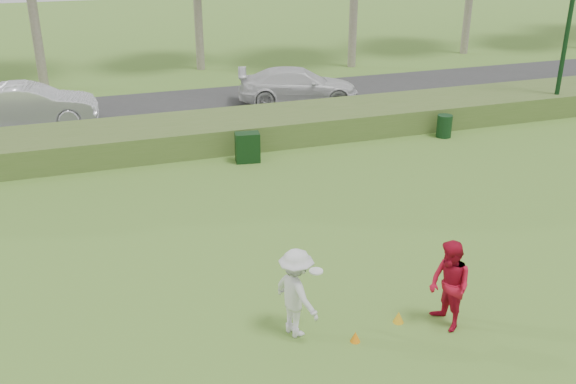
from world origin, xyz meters
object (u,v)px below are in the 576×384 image
object	(u,v)px
cone_yellow	(398,317)
car_right	(298,86)
car_mid	(30,105)
utility_cabinet	(248,147)
trash_bin	(444,126)
player_white	(296,293)
player_red	(449,286)
cone_orange	(355,337)

from	to	relation	value
cone_yellow	car_right	world-z (taller)	car_right
cone_yellow	car_mid	world-z (taller)	car_mid
cone_yellow	utility_cabinet	world-z (taller)	utility_cabinet
trash_bin	car_right	xyz separation A→B (m)	(-3.57, 6.14, 0.40)
car_right	utility_cabinet	bearing A→B (deg)	162.03
player_white	trash_bin	size ratio (longest dim) A/B	2.18
player_white	cone_yellow	bearing A→B (deg)	-117.23
player_white	car_mid	xyz separation A→B (m)	(-5.22, 16.02, -0.02)
player_white	trash_bin	distance (m)	13.57
player_red	cone_yellow	world-z (taller)	player_red
player_red	utility_cabinet	bearing A→B (deg)	-176.96
cone_yellow	car_right	xyz separation A→B (m)	(3.68, 16.31, 0.69)
cone_yellow	car_mid	xyz separation A→B (m)	(-7.29, 16.35, 0.76)
utility_cabinet	trash_bin	size ratio (longest dim) A/B	1.20
cone_orange	trash_bin	distance (m)	13.39
player_red	utility_cabinet	distance (m)	10.46
car_right	trash_bin	bearing A→B (deg)	-135.19
player_white	player_red	size ratio (longest dim) A/B	0.98
cone_orange	utility_cabinet	world-z (taller)	utility_cabinet
cone_orange	cone_yellow	xyz separation A→B (m)	(1.09, 0.30, 0.01)
cone_orange	car_mid	bearing A→B (deg)	110.43
cone_yellow	trash_bin	size ratio (longest dim) A/B	0.29
player_red	car_mid	bearing A→B (deg)	-157.72
player_red	utility_cabinet	world-z (taller)	player_red
car_mid	car_right	size ratio (longest dim) A/B	0.96
player_white	car_mid	world-z (taller)	player_white
player_white	cone_orange	xyz separation A→B (m)	(0.98, -0.63, -0.80)
player_white	utility_cabinet	distance (m)	9.80
player_red	trash_bin	world-z (taller)	player_red
player_white	cone_yellow	distance (m)	2.24
car_right	player_white	bearing A→B (deg)	174.85
cone_orange	player_red	bearing A→B (deg)	-3.20
car_right	player_red	bearing A→B (deg)	-175.04
player_white	car_right	distance (m)	16.99
cone_yellow	trash_bin	world-z (taller)	trash_bin
car_mid	cone_orange	bearing A→B (deg)	-155.18
trash_bin	cone_yellow	bearing A→B (deg)	-125.47
cone_orange	utility_cabinet	distance (m)	10.31
player_red	car_right	distance (m)	16.97
player_red	cone_yellow	xyz separation A→B (m)	(-0.83, 0.41, -0.81)
cone_orange	car_mid	xyz separation A→B (m)	(-6.20, 16.66, 0.78)
utility_cabinet	player_red	bearing A→B (deg)	-75.61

